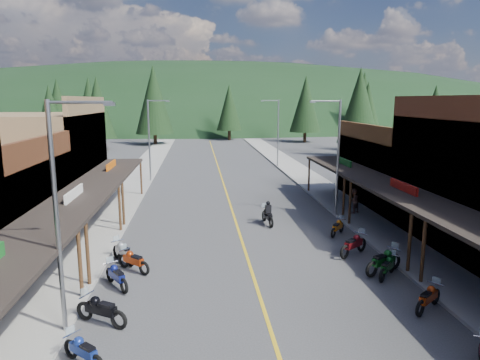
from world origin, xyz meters
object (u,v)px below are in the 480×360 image
object	(u,v)px
pine_5	(364,100)
pine_2	(154,100)
bike_west_6	(117,275)
bike_west_8	(123,251)
shop_west_3	(38,163)
bike_east_9	(338,226)
bike_east_8	(354,243)
bike_west_7	(133,260)
shop_east_3	(406,171)
pine_6	(435,107)
streetlight_3	(277,130)
pine_3	(229,107)
pine_7	(58,103)
bike_west_4	(83,350)
bike_east_7	(384,260)
rider_on_bike	(268,215)
streetlight_0	(61,209)
pine_1	(89,104)
pedestrian_east_b	(354,200)
streetlight_1	(151,137)
bike_west_5	(101,308)
streetlight_2	(336,152)
bike_east_6	(387,266)
pine_8	(50,115)
pine_10	(98,108)
pine_4	(306,104)
pine_9	(367,110)
bike_east_5	(428,297)
pine_11	(359,106)

from	to	relation	value
pine_5	pine_2	bearing A→B (deg)	-162.35
bike_west_6	bike_west_8	world-z (taller)	bike_west_8
shop_west_3	bike_east_9	size ratio (longest dim) A/B	5.82
pine_5	bike_east_8	distance (m)	77.41
bike_east_9	shop_west_3	bearing A→B (deg)	-161.85
bike_west_7	bike_east_8	bearing A→B (deg)	-42.05
shop_east_3	pine_6	xyz separation A→B (m)	(32.25, 52.70, 3.95)
streetlight_3	pine_3	size ratio (longest dim) A/B	0.73
pine_3	bike_east_8	world-z (taller)	pine_3
pine_7	bike_west_4	distance (m)	88.15
pine_3	bike_east_7	size ratio (longest dim) A/B	4.74
bike_west_4	bike_west_8	bearing A→B (deg)	43.00
pine_5	rider_on_bike	bearing A→B (deg)	-115.99
streetlight_0	pine_6	bearing A→B (deg)	52.89
pine_1	bike_west_4	bearing A→B (deg)	-76.99
pedestrian_east_b	streetlight_3	bearing A→B (deg)	-116.56
shop_west_3	pine_5	distance (m)	77.38
streetlight_1	bike_west_5	size ratio (longest dim) A/B	3.64
streetlight_0	streetlight_2	xyz separation A→B (m)	(13.90, 14.00, 0.00)
bike_west_7	bike_east_6	xyz separation A→B (m)	(11.59, -1.84, -0.04)
pine_6	bike_east_9	bearing A→B (deg)	-123.71
pine_8	pine_10	bearing A→B (deg)	68.20
pine_1	pine_4	bearing A→B (deg)	-13.39
bike_west_4	bike_west_5	xyz separation A→B (m)	(-0.00, 2.46, 0.09)
pine_8	pine_10	size ratio (longest dim) A/B	0.86
pine_4	pine_9	world-z (taller)	pine_4
bike_east_5	pine_5	bearing A→B (deg)	122.30
streetlight_0	streetlight_2	world-z (taller)	same
shop_east_3	bike_west_6	xyz separation A→B (m)	(-19.76, -13.71, -1.94)
shop_east_3	bike_west_8	xyz separation A→B (m)	(-19.97, -10.72, -1.94)
streetlight_1	bike_east_8	world-z (taller)	streetlight_1
pine_6	pine_5	bearing A→B (deg)	146.31
bike_east_5	pine_10	bearing A→B (deg)	165.51
pine_5	pine_8	distance (m)	64.53
pine_8	bike_east_6	size ratio (longest dim) A/B	5.16
pine_5	pine_7	world-z (taller)	pine_5
streetlight_1	pine_6	world-z (taller)	pine_6
shop_east_3	rider_on_bike	bearing A→B (deg)	-157.16
pine_5	streetlight_3	bearing A→B (deg)	-122.78
pine_1	pedestrian_east_b	distance (m)	70.14
streetlight_1	bike_east_9	xyz separation A→B (m)	(12.76, -18.24, -3.93)
pine_10	bike_east_5	distance (m)	61.03
pine_8	bike_west_8	xyz separation A→B (m)	(15.78, -39.42, -5.39)
pine_2	pine_11	world-z (taller)	pine_2
bike_east_8	bike_east_9	bearing A→B (deg)	138.23
shop_east_3	streetlight_1	xyz separation A→B (m)	(-20.71, 10.70, 1.93)
pine_6	pine_10	xyz separation A→B (m)	(-64.00, -14.00, 0.30)
bike_east_5	bike_east_6	bearing A→B (deg)	145.73
pine_1	pine_4	world-z (taller)	same
bike_west_5	bike_east_8	bearing A→B (deg)	-32.81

